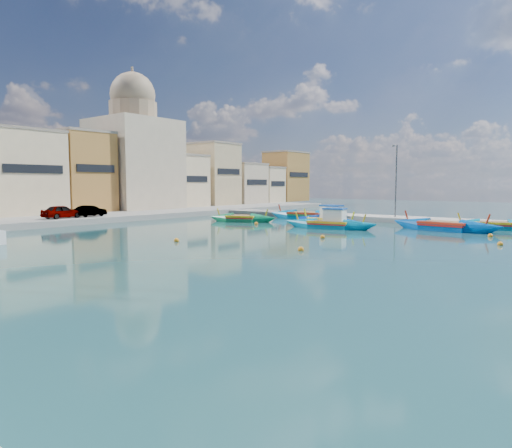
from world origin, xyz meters
TOP-DOWN VIEW (x-y plane):
  - ground at (0.00, 0.00)m, footprint 160.00×160.00m
  - east_quay at (18.00, 0.00)m, footprint 4.00×70.00m
  - north_quay at (0.00, 32.00)m, footprint 80.00×8.00m
  - north_townhouses at (6.68, 39.36)m, footprint 83.20×7.87m
  - church_block at (10.00, 40.00)m, footprint 10.00×10.00m
  - quay_street_lamp at (17.44, 6.00)m, footprint 1.18×0.16m
  - parked_cars at (-9.24, 30.50)m, footprint 18.73×2.51m
  - luzzu_turquoise_cabin at (6.91, 7.84)m, footprint 3.29×9.01m
  - luzzu_blue_cabin at (9.25, 9.34)m, footprint 4.00×8.80m
  - luzzu_cyan_mid at (15.00, 15.41)m, footprint 3.41×9.67m
  - luzzu_green at (7.53, 18.62)m, footprint 4.38×7.74m
  - luzzu_blue_south at (11.41, -0.74)m, footprint 3.24×9.84m
  - luzzu_cyan_south at (15.00, -3.84)m, footprint 3.78×7.95m
  - mooring_buoys at (2.88, 3.17)m, footprint 24.14×22.22m

SIDE VIEW (x-z plane):
  - ground at x=0.00m, z-range 0.00..0.00m
  - mooring_buoys at x=2.88m, z-range -0.10..0.26m
  - east_quay at x=18.00m, z-range 0.00..0.50m
  - luzzu_green at x=7.53m, z-range -0.93..1.44m
  - luzzu_cyan_south at x=15.00m, z-range -0.94..1.46m
  - luzzu_blue_south at x=11.41m, z-range -1.10..1.68m
  - luzzu_cyan_mid at x=15.00m, z-range -1.10..1.69m
  - north_quay at x=0.00m, z-range 0.00..0.60m
  - luzzu_turquoise_cabin at x=6.91m, z-range -1.07..1.76m
  - luzzu_blue_cabin at x=9.25m, z-range -1.14..1.88m
  - parked_cars at x=-9.24m, z-range 0.55..1.86m
  - quay_street_lamp at x=17.44m, z-range 0.34..8.34m
  - north_townhouses at x=6.68m, z-range -0.10..10.09m
  - church_block at x=10.00m, z-range -1.14..17.96m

